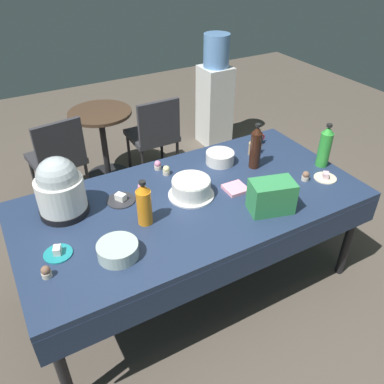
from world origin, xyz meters
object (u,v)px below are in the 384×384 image
at_px(dessert_plate_cream, 325,177).
at_px(coffee_mug_tan, 254,148).
at_px(frosted_layer_cake, 191,188).
at_px(slow_cooker, 60,188).
at_px(water_cooler, 215,94).
at_px(maroon_chair_right, 154,132).
at_px(cupcake_rose, 306,176).
at_px(maroon_chair_left, 58,155).
at_px(cupcake_lemon, 141,188).
at_px(dessert_plate_teal, 58,253).
at_px(ceramic_snack_bowl, 220,158).
at_px(soda_bottle_lime_soda, 325,147).
at_px(cupcake_berry, 158,165).
at_px(coffee_mug_red, 257,139).
at_px(soda_carton, 271,196).
at_px(cupcake_mint, 166,170).
at_px(round_cafe_table, 103,133).
at_px(potluck_table, 192,206).
at_px(glass_salad_bowl, 118,250).
at_px(soda_bottle_orange_juice, 144,204).
at_px(cupcake_cocoa, 46,272).
at_px(dessert_plate_charcoal, 121,199).
at_px(soda_bottle_cola, 256,147).

distance_m(dessert_plate_cream, coffee_mug_tan, 0.57).
bearing_deg(coffee_mug_tan, frosted_layer_cake, -159.99).
relative_size(slow_cooker, water_cooler, 0.30).
height_order(coffee_mug_tan, maroon_chair_right, maroon_chair_right).
bearing_deg(coffee_mug_tan, slow_cooker, -178.93).
height_order(cupcake_rose, maroon_chair_left, maroon_chair_left).
bearing_deg(cupcake_lemon, dessert_plate_teal, -152.71).
relative_size(ceramic_snack_bowl, cupcake_rose, 3.03).
xyz_separation_m(dessert_plate_teal, soda_bottle_lime_soda, (1.89, -0.00, 0.14)).
relative_size(cupcake_berry, coffee_mug_red, 0.60).
bearing_deg(soda_carton, cupcake_lemon, 153.39).
distance_m(cupcake_berry, water_cooler, 1.95).
relative_size(cupcake_berry, maroon_chair_right, 0.08).
relative_size(coffee_mug_red, soda_carton, 0.43).
height_order(dessert_plate_cream, cupcake_berry, cupcake_berry).
bearing_deg(soda_bottle_lime_soda, ceramic_snack_bowl, 148.33).
relative_size(cupcake_mint, round_cafe_table, 0.09).
height_order(potluck_table, dessert_plate_teal, dessert_plate_teal).
bearing_deg(coffee_mug_tan, glass_salad_bowl, -157.17).
distance_m(potluck_table, glass_salad_bowl, 0.66).
relative_size(dessert_plate_cream, coffee_mug_red, 1.35).
xyz_separation_m(slow_cooker, soda_bottle_orange_juice, (0.39, -0.33, -0.04)).
bearing_deg(coffee_mug_tan, maroon_chair_right, 103.81).
bearing_deg(cupcake_lemon, coffee_mug_red, 9.18).
relative_size(potluck_table, dessert_plate_teal, 14.41).
bearing_deg(cupcake_mint, dessert_plate_cream, -32.19).
xyz_separation_m(cupcake_cocoa, coffee_mug_red, (1.77, 0.62, 0.01)).
xyz_separation_m(soda_bottle_lime_soda, maroon_chair_right, (-0.62, 1.56, -0.41)).
bearing_deg(dessert_plate_charcoal, round_cafe_table, 76.71).
distance_m(cupcake_mint, maroon_chair_right, 1.23).
height_order(cupcake_lemon, maroon_chair_right, maroon_chair_right).
relative_size(ceramic_snack_bowl, cupcake_lemon, 3.03).
bearing_deg(maroon_chair_right, round_cafe_table, 153.41).
bearing_deg(ceramic_snack_bowl, maroon_chair_right, 89.77).
height_order(slow_cooker, water_cooler, water_cooler).
distance_m(cupcake_cocoa, soda_bottle_cola, 1.58).
bearing_deg(ceramic_snack_bowl, frosted_layer_cake, -145.98).
height_order(cupcake_rose, round_cafe_table, cupcake_rose).
xyz_separation_m(soda_bottle_lime_soda, coffee_mug_red, (-0.21, 0.49, -0.11)).
bearing_deg(coffee_mug_red, potluck_table, -153.98).
xyz_separation_m(glass_salad_bowl, cupcake_berry, (0.56, 0.69, -0.01)).
distance_m(soda_bottle_lime_soda, coffee_mug_tan, 0.51).
relative_size(dessert_plate_cream, round_cafe_table, 0.21).
bearing_deg(soda_carton, cupcake_mint, 134.88).
bearing_deg(coffee_mug_tan, cupcake_lemon, -176.70).
relative_size(cupcake_berry, water_cooler, 0.05).
bearing_deg(soda_bottle_cola, soda_bottle_orange_juice, -167.99).
bearing_deg(cupcake_cocoa, water_cooler, 42.00).
bearing_deg(coffee_mug_red, cupcake_cocoa, -160.54).
bearing_deg(cupcake_lemon, slow_cooker, 176.79).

